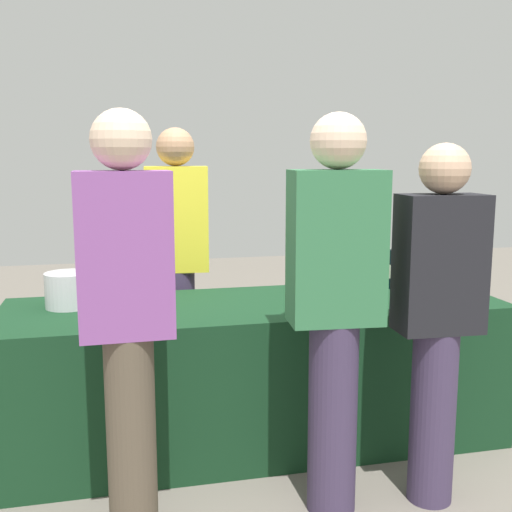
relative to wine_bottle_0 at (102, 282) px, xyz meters
The scene contains 17 objects.
ground_plane 1.20m from the wine_bottle_0, 14.71° to the right, with size 12.00×12.00×0.00m, color slate.
tasting_table 0.95m from the wine_bottle_0, 14.71° to the right, with size 2.61×0.80×0.77m, color #14381E.
wine_bottle_0 is the anchor object (origin of this frame).
wine_bottle_1 0.18m from the wine_bottle_0, 30.00° to the right, with size 0.07×0.07×0.33m.
wine_bottle_2 0.26m from the wine_bottle_0, 16.51° to the right, with size 0.07×0.07×0.30m.
wine_bottle_3 1.15m from the wine_bottle_0, ahead, with size 0.08×0.08×0.31m.
wine_bottle_4 1.46m from the wine_bottle_0, ahead, with size 0.08×0.08×0.33m.
wine_bottle_5 1.66m from the wine_bottle_0, ahead, with size 0.07×0.07×0.33m.
wine_glass_0 0.38m from the wine_bottle_0, 54.08° to the right, with size 0.08×0.08×0.14m.
wine_glass_1 1.21m from the wine_bottle_0, 17.87° to the right, with size 0.07×0.07×0.14m.
wine_glass_2 1.46m from the wine_bottle_0, 13.33° to the right, with size 0.06×0.06×0.13m.
ice_bucket 0.18m from the wine_bottle_0, 154.12° to the right, with size 0.24×0.24×0.18m, color silver.
server_pouring 0.62m from the wine_bottle_0, 43.99° to the left, with size 0.39×0.23×1.70m.
guest_0 0.93m from the wine_bottle_0, 82.87° to the right, with size 0.36×0.23×1.71m.
guest_1 1.33m from the wine_bottle_0, 43.64° to the right, with size 0.40×0.24×1.71m.
guest_2 1.71m from the wine_bottle_0, 33.64° to the right, with size 0.37×0.21×1.59m.
menu_board 2.06m from the wine_bottle_0, 19.48° to the left, with size 0.61×0.03×0.71m, color white.
Camera 1 is at (-0.70, -3.05, 1.53)m, focal length 42.85 mm.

